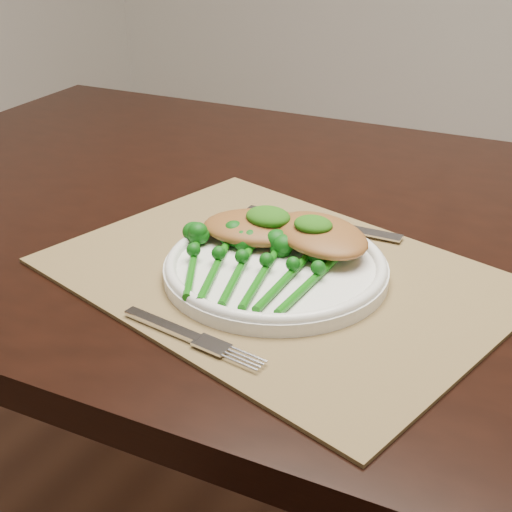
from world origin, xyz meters
The scene contains 10 objects.
dining_table centered at (0.12, -0.15, 0.38)m, with size 1.66×1.01×0.75m.
placemat centered at (0.10, -0.32, 0.75)m, with size 0.50×0.37×0.00m, color olive.
dinner_plate centered at (0.10, -0.33, 0.77)m, with size 0.25×0.25×0.02m.
knife centered at (0.07, -0.18, 0.76)m, with size 0.21×0.03×0.01m.
fork centered at (0.10, -0.48, 0.76)m, with size 0.17×0.03×0.01m.
chicken_fillet_left centered at (0.05, -0.28, 0.78)m, with size 0.14×0.09×0.03m, color brown.
chicken_fillet_right centered at (0.13, -0.27, 0.79)m, with size 0.13×0.09×0.03m, color brown.
pesto_dollop_left centered at (0.06, -0.28, 0.80)m, with size 0.06×0.05×0.02m, color #15470A.
pesto_dollop_right centered at (0.12, -0.28, 0.80)m, with size 0.05×0.04×0.02m, color #15470A.
broccolini_bundle centered at (0.09, -0.37, 0.77)m, with size 0.19×0.20×0.04m.
Camera 1 is at (0.43, -0.96, 1.15)m, focal length 50.00 mm.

